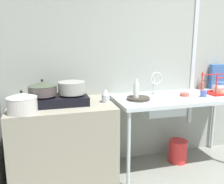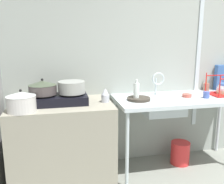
# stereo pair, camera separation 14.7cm
# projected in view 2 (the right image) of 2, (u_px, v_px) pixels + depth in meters

# --- Properties ---
(wall_back) EXTENTS (5.54, 0.10, 2.61)m
(wall_back) POSITION_uv_depth(u_px,v_px,m) (202.00, 54.00, 3.09)
(wall_back) COLOR #9CA49D
(wall_back) RESTS_ON ground
(wall_metal_strip) EXTENTS (0.05, 0.01, 2.08)m
(wall_metal_strip) POSITION_uv_depth(u_px,v_px,m) (199.00, 43.00, 2.99)
(wall_metal_strip) COLOR silver
(counter_concrete) EXTENTS (1.02, 0.66, 0.85)m
(counter_concrete) POSITION_uv_depth(u_px,v_px,m) (63.00, 143.00, 2.54)
(counter_concrete) COLOR gray
(counter_concrete) RESTS_ON ground
(counter_sink) EXTENTS (1.50, 0.66, 0.85)m
(counter_sink) POSITION_uv_depth(u_px,v_px,m) (182.00, 102.00, 2.74)
(counter_sink) COLOR silver
(counter_sink) RESTS_ON ground
(stove) EXTENTS (0.58, 0.31, 0.10)m
(stove) POSITION_uv_depth(u_px,v_px,m) (58.00, 99.00, 2.44)
(stove) COLOR black
(stove) RESTS_ON counter_concrete
(pot_on_left_burner) EXTENTS (0.27, 0.27, 0.16)m
(pot_on_left_burner) POSITION_uv_depth(u_px,v_px,m) (43.00, 88.00, 2.38)
(pot_on_left_burner) COLOR #48403F
(pot_on_left_burner) RESTS_ON stove
(pot_on_right_burner) EXTENTS (0.27, 0.27, 0.12)m
(pot_on_right_burner) POSITION_uv_depth(u_px,v_px,m) (72.00, 87.00, 2.44)
(pot_on_right_burner) COLOR #949792
(pot_on_right_burner) RESTS_ON stove
(pot_beside_stove) EXTENTS (0.26, 0.26, 0.20)m
(pot_beside_stove) POSITION_uv_depth(u_px,v_px,m) (21.00, 102.00, 2.17)
(pot_beside_stove) COLOR silver
(pot_beside_stove) RESTS_ON counter_concrete
(percolator) EXTENTS (0.08, 0.08, 0.14)m
(percolator) POSITION_uv_depth(u_px,v_px,m) (105.00, 95.00, 2.50)
(percolator) COLOR silver
(percolator) RESTS_ON counter_concrete
(sink_basin) EXTENTS (0.43, 0.35, 0.17)m
(sink_basin) POSITION_uv_depth(u_px,v_px,m) (162.00, 106.00, 2.70)
(sink_basin) COLOR silver
(sink_basin) RESTS_ON counter_sink
(faucet) EXTENTS (0.15, 0.08, 0.27)m
(faucet) POSITION_uv_depth(u_px,v_px,m) (158.00, 80.00, 2.79)
(faucet) COLOR silver
(faucet) RESTS_ON counter_sink
(frying_pan) EXTENTS (0.25, 0.25, 0.03)m
(frying_pan) POSITION_uv_depth(u_px,v_px,m) (139.00, 99.00, 2.59)
(frying_pan) COLOR #373028
(frying_pan) RESTS_ON counter_sink
(cup_by_rack) EXTENTS (0.07, 0.07, 0.07)m
(cup_by_rack) POSITION_uv_depth(u_px,v_px,m) (206.00, 95.00, 2.68)
(cup_by_rack) COLOR #4962B7
(cup_by_rack) RESTS_ON counter_sink
(small_bowl_on_drainboard) EXTENTS (0.10, 0.10, 0.04)m
(small_bowl_on_drainboard) POSITION_uv_depth(u_px,v_px,m) (187.00, 95.00, 2.73)
(small_bowl_on_drainboard) COLOR #C3574A
(small_bowl_on_drainboard) RESTS_ON counter_sink
(bottle_by_sink) EXTENTS (0.06, 0.06, 0.23)m
(bottle_by_sink) POSITION_uv_depth(u_px,v_px,m) (136.00, 91.00, 2.56)
(bottle_by_sink) COLOR white
(bottle_by_sink) RESTS_ON counter_sink
(cereal_box) EXTENTS (0.19, 0.08, 0.32)m
(cereal_box) POSITION_uv_depth(u_px,v_px,m) (222.00, 77.00, 3.10)
(cereal_box) COLOR #3B69B0
(cereal_box) RESTS_ON counter_sink
(utensil_jar) EXTENTS (0.07, 0.07, 0.21)m
(utensil_jar) POSITION_uv_depth(u_px,v_px,m) (206.00, 87.00, 3.08)
(utensil_jar) COLOR #946352
(utensil_jar) RESTS_ON counter_sink
(bucket_on_floor) EXTENTS (0.22, 0.22, 0.27)m
(bucket_on_floor) POSITION_uv_depth(u_px,v_px,m) (180.00, 153.00, 2.96)
(bucket_on_floor) COLOR red
(bucket_on_floor) RESTS_ON ground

